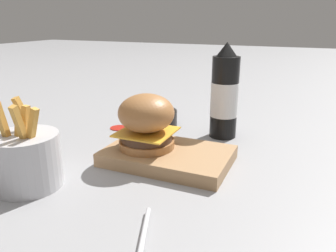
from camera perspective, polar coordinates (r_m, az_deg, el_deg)
ground_plane at (r=0.68m, az=-1.32°, el=-5.69°), size 6.00×6.00×0.00m
serving_board at (r=0.66m, az=-0.00°, el=-5.21°), size 0.25×0.16×0.03m
burger at (r=0.65m, az=-3.78°, el=0.89°), size 0.11×0.11×0.11m
ketchup_bottle at (r=0.79m, az=9.80°, el=5.28°), size 0.07×0.07×0.23m
fries_basket at (r=0.61m, az=-23.37°, el=-5.35°), size 0.11×0.11×0.15m
side_bowl at (r=0.88m, az=-2.08°, el=1.46°), size 0.11×0.11×0.04m
ketchup_puddle at (r=0.87m, az=-8.58°, el=-0.27°), size 0.05×0.05×0.00m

